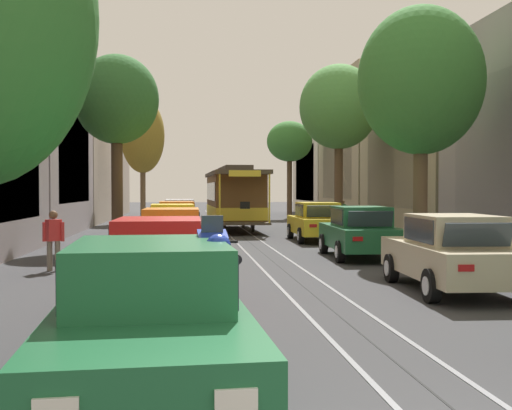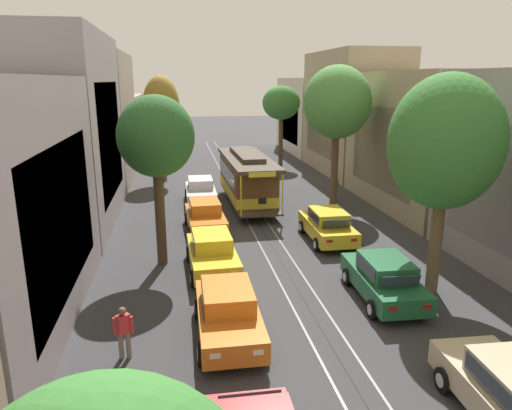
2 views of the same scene
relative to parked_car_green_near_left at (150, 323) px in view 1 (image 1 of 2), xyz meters
The scene contains 21 objects.
ground_plane 21.03m from the parked_car_green_near_left, 82.14° to the left, with size 160.00×160.00×0.00m, color #38383A.
trolley_track_rails 24.85m from the parked_car_green_near_left, 83.35° to the left, with size 1.14×66.53×0.01m.
building_facade_right 27.48m from the parked_car_green_near_left, 61.45° to the left, with size 5.80×58.23×10.97m.
parked_car_green_near_left is the anchor object (origin of this frame).
parked_car_red_second_left 5.15m from the parked_car_green_near_left, 91.49° to the left, with size 2.04×4.38×1.58m.
parked_car_orange_mid_left 11.27m from the parked_car_green_near_left, 90.19° to the left, with size 2.03×4.37×1.58m.
parked_car_yellow_fourth_left 16.43m from the parked_car_green_near_left, 90.39° to the left, with size 2.09×4.40×1.58m.
parked_car_orange_fifth_left 21.81m from the parked_car_green_near_left, 90.13° to the left, with size 2.12×4.41×1.58m.
parked_car_white_sixth_left 27.63m from the parked_car_green_near_left, 89.92° to the left, with size 2.02×4.37×1.58m.
parked_car_beige_second_right 8.57m from the parked_car_green_near_left, 47.52° to the left, with size 2.14×4.42×1.58m.
parked_car_green_mid_right 14.03m from the parked_car_green_near_left, 66.18° to the left, with size 2.12×4.41×1.58m.
parked_car_yellow_fourth_right 20.01m from the parked_car_green_near_left, 73.59° to the left, with size 2.04×4.38×1.58m.
street_tree_kerb_left_second 18.30m from the parked_car_green_near_left, 96.96° to the left, with size 3.08×2.55×7.05m.
street_tree_kerb_left_mid 35.27m from the parked_car_green_near_left, 93.84° to the left, with size 2.76×2.99×7.92m.
street_tree_kerb_right_second 15.94m from the parked_car_green_near_left, 59.66° to the left, with size 3.97×3.58×7.86m.
street_tree_kerb_right_mid 27.37m from the parked_car_green_near_left, 72.42° to the left, with size 4.00×4.03×8.45m.
street_tree_kerb_right_fourth 40.91m from the parked_car_green_near_left, 78.76° to the left, with size 3.33×2.90×7.10m.
cable_car_trolley 27.04m from the parked_car_green_near_left, 83.89° to the left, with size 2.76×9.17×3.28m.
motorcycle_with_rider 0.77m from the parked_car_green_near_left, 29.57° to the left, with size 0.53×1.87×1.81m.
pedestrian_on_left_pavement 11.02m from the parked_car_green_near_left, 105.95° to the left, with size 0.55×0.39×1.56m.
pedestrian_on_right_pavement 28.55m from the parked_car_green_near_left, 72.21° to the left, with size 0.55×0.42×1.55m.
Camera 1 is at (-2.53, -3.62, 2.10)m, focal length 44.76 mm.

